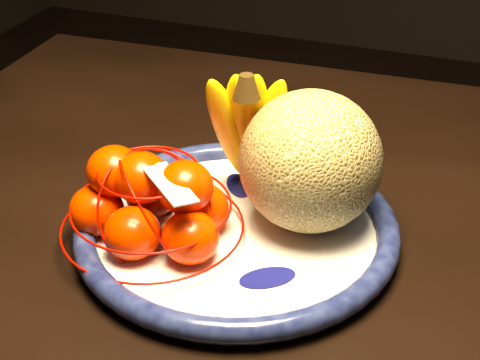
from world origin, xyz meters
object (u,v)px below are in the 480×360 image
(banana_bunch, at_px, (247,123))
(cantaloupe, at_px, (310,161))
(fruit_bowl, at_px, (237,229))
(dining_table, at_px, (412,284))
(mandarin_bag, at_px, (151,204))

(banana_bunch, bearing_deg, cantaloupe, -41.79)
(banana_bunch, bearing_deg, fruit_bowl, -96.99)
(fruit_bowl, xyz_separation_m, banana_bunch, (-0.02, 0.08, 0.09))
(dining_table, relative_size, cantaloupe, 9.44)
(fruit_bowl, xyz_separation_m, cantaloupe, (0.07, 0.04, 0.08))
(dining_table, xyz_separation_m, mandarin_bag, (-0.27, -0.13, 0.13))
(dining_table, distance_m, mandarin_bag, 0.32)
(fruit_bowl, relative_size, cantaloupe, 2.31)
(fruit_bowl, height_order, banana_bunch, banana_bunch)
(fruit_bowl, bearing_deg, mandarin_bag, -152.18)
(banana_bunch, height_order, mandarin_bag, banana_bunch)
(cantaloupe, distance_m, mandarin_bag, 0.17)
(dining_table, distance_m, banana_bunch, 0.27)
(cantaloupe, xyz_separation_m, mandarin_bag, (-0.15, -0.08, -0.04))
(dining_table, height_order, banana_bunch, banana_bunch)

